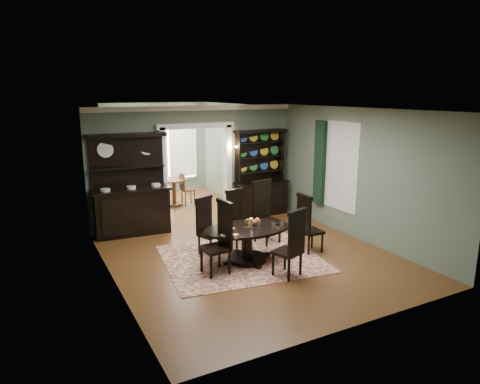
% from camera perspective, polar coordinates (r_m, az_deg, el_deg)
% --- Properties ---
extents(room, '(5.51, 6.01, 3.01)m').
position_cam_1_polar(room, '(8.49, 1.57, 1.26)').
color(room, brown).
rests_on(room, ground).
extents(parlor, '(3.51, 3.50, 3.01)m').
position_cam_1_polar(parlor, '(13.49, -9.91, 5.26)').
color(parlor, brown).
rests_on(parlor, ground).
extents(doorway_trim, '(2.08, 0.25, 2.57)m').
position_cam_1_polar(doorway_trim, '(11.11, -5.89, 4.25)').
color(doorway_trim, silver).
rests_on(doorway_trim, floor).
extents(right_window, '(0.15, 1.47, 2.12)m').
position_cam_1_polar(right_window, '(10.71, 11.92, 3.61)').
color(right_window, white).
rests_on(right_window, wall_right).
extents(wall_sconce, '(0.27, 0.21, 0.21)m').
position_cam_1_polar(wall_sconce, '(11.32, -1.15, 5.87)').
color(wall_sconce, '#B0822F').
rests_on(wall_sconce, back_wall_right).
extents(rug, '(3.41, 3.00, 0.01)m').
position_cam_1_polar(rug, '(8.86, 0.23, -8.86)').
color(rug, maroon).
rests_on(rug, floor).
extents(dining_table, '(1.86, 1.78, 0.70)m').
position_cam_1_polar(dining_table, '(8.59, 0.94, -6.13)').
color(dining_table, black).
rests_on(dining_table, rug).
extents(centerpiece, '(1.38, 0.89, 0.23)m').
position_cam_1_polar(centerpiece, '(8.46, 1.49, -4.44)').
color(centerpiece, white).
rests_on(centerpiece, dining_table).
extents(chair_far_left, '(0.57, 0.56, 1.22)m').
position_cam_1_polar(chair_far_left, '(8.98, -4.44, -4.27)').
color(chair_far_left, black).
rests_on(chair_far_left, rug).
extents(chair_far_mid, '(0.49, 0.47, 1.24)m').
position_cam_1_polar(chair_far_mid, '(9.51, -0.42, -3.16)').
color(chair_far_mid, black).
rests_on(chair_far_mid, rug).
extents(chair_far_right, '(0.60, 0.58, 1.41)m').
position_cam_1_polar(chair_far_right, '(9.65, 3.25, -2.40)').
color(chair_far_right, black).
rests_on(chair_far_right, rug).
extents(chair_end_left, '(0.52, 0.55, 1.39)m').
position_cam_1_polar(chair_end_left, '(8.00, -2.61, -5.80)').
color(chair_end_left, black).
rests_on(chair_end_left, rug).
extents(chair_end_right, '(0.45, 0.49, 1.27)m').
position_cam_1_polar(chair_end_right, '(9.10, 8.93, -3.99)').
color(chair_end_right, black).
rests_on(chair_end_right, rug).
extents(chair_near, '(0.61, 0.59, 1.30)m').
position_cam_1_polar(chair_near, '(7.84, 7.00, -6.64)').
color(chair_near, black).
rests_on(chair_near, rug).
extents(sideboard, '(1.86, 0.77, 2.40)m').
position_cam_1_polar(sideboard, '(10.48, -14.32, -0.98)').
color(sideboard, black).
rests_on(sideboard, floor).
extents(welsh_dresser, '(1.52, 0.59, 2.34)m').
position_cam_1_polar(welsh_dresser, '(11.81, 2.78, 1.05)').
color(welsh_dresser, black).
rests_on(welsh_dresser, floor).
extents(parlor_table, '(0.88, 0.88, 0.81)m').
position_cam_1_polar(parlor_table, '(12.91, -8.80, 0.51)').
color(parlor_table, '#512817').
rests_on(parlor_table, parlor_floor).
extents(parlor_chair_left, '(0.42, 0.41, 0.93)m').
position_cam_1_polar(parlor_chair_left, '(12.89, -11.66, 0.21)').
color(parlor_chair_left, '#512817').
rests_on(parlor_chair_left, parlor_floor).
extents(parlor_chair_right, '(0.42, 0.42, 0.99)m').
position_cam_1_polar(parlor_chair_right, '(12.89, -7.24, 0.53)').
color(parlor_chair_right, '#512817').
rests_on(parlor_chair_right, parlor_floor).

